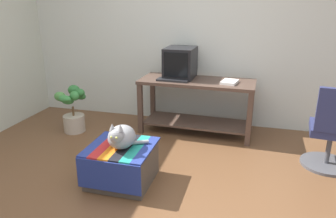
% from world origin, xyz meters
% --- Properties ---
extents(ground_plane, '(14.00, 14.00, 0.00)m').
position_xyz_m(ground_plane, '(0.00, 0.00, 0.00)').
color(ground_plane, brown).
extents(back_wall, '(8.00, 0.10, 2.60)m').
position_xyz_m(back_wall, '(0.00, 2.05, 1.30)').
color(back_wall, silver).
rests_on(back_wall, ground_plane).
extents(desk, '(1.46, 0.61, 0.70)m').
position_xyz_m(desk, '(0.16, 1.60, 0.48)').
color(desk, '#4C382D').
rests_on(desk, ground_plane).
extents(tv_monitor, '(0.38, 0.46, 0.39)m').
position_xyz_m(tv_monitor, '(-0.09, 1.69, 0.89)').
color(tv_monitor, black).
rests_on(tv_monitor, desk).
extents(keyboard, '(0.41, 0.16, 0.02)m').
position_xyz_m(keyboard, '(-0.13, 1.48, 0.72)').
color(keyboard, black).
rests_on(keyboard, desk).
extents(book, '(0.22, 0.27, 0.03)m').
position_xyz_m(book, '(0.57, 1.55, 0.72)').
color(book, white).
rests_on(book, desk).
extents(ottoman_with_blanket, '(0.60, 0.59, 0.37)m').
position_xyz_m(ottoman_with_blanket, '(-0.31, 0.20, 0.19)').
color(ottoman_with_blanket, '#4C4238').
rests_on(ottoman_with_blanket, ground_plane).
extents(cat, '(0.35, 0.34, 0.28)m').
position_xyz_m(cat, '(-0.28, 0.17, 0.49)').
color(cat, gray).
rests_on(cat, ottoman_with_blanket).
extents(potted_plant, '(0.42, 0.35, 0.61)m').
position_xyz_m(potted_plant, '(-1.41, 1.20, 0.28)').
color(potted_plant, '#B7A893').
rests_on(potted_plant, ground_plane).
extents(office_chair, '(0.52, 0.52, 0.89)m').
position_xyz_m(office_chair, '(1.66, 1.00, 0.39)').
color(office_chair, '#4C4C51').
rests_on(office_chair, ground_plane).
extents(pen, '(0.04, 0.14, 0.01)m').
position_xyz_m(pen, '(0.62, 1.58, 0.71)').
color(pen, '#B7B7BC').
rests_on(pen, desk).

